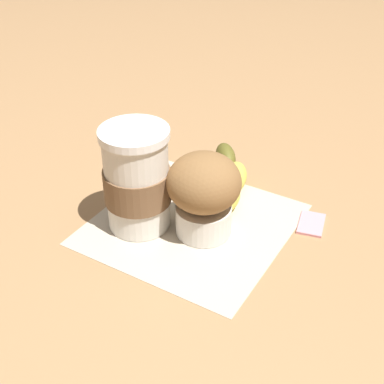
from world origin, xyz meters
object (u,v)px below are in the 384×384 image
coffee_cup (137,180)px  muffin (202,192)px  sugar_packet (311,223)px  banana (229,178)px

coffee_cup → muffin: coffee_cup is taller
muffin → sugar_packet: muffin is taller
muffin → banana: (0.10, 0.05, -0.04)m
coffee_cup → banana: (0.14, -0.02, -0.05)m
muffin → sugar_packet: (0.12, -0.09, -0.06)m
muffin → coffee_cup: bearing=123.4°
banana → coffee_cup: bearing=170.8°
coffee_cup → banana: bearing=-9.2°
coffee_cup → banana: coffee_cup is taller
coffee_cup → sugar_packet: size_ratio=2.74×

